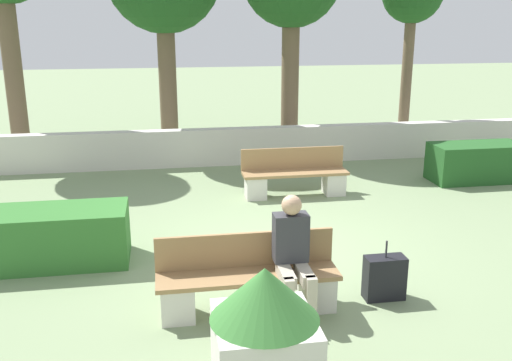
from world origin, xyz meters
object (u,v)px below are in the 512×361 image
(person_seated_man, at_px, (293,251))
(suitcase, at_px, (384,278))
(bench_left_side, at_px, (295,178))
(bench_front, at_px, (248,283))
(planter_corner_left, at_px, (265,333))

(person_seated_man, bearing_deg, suitcase, 7.86)
(bench_left_side, bearing_deg, bench_front, -120.17)
(bench_front, height_order, bench_left_side, same)
(bench_front, height_order, planter_corner_left, planter_corner_left)
(bench_front, bearing_deg, suitcase, 0.61)
(bench_front, distance_m, bench_left_side, 4.37)
(planter_corner_left, bearing_deg, bench_front, 86.40)
(bench_front, xyz_separation_m, suitcase, (1.61, 0.02, -0.08))
(person_seated_man, relative_size, planter_corner_left, 1.09)
(bench_left_side, distance_m, suitcase, 4.09)
(bench_front, relative_size, bench_left_side, 1.05)
(person_seated_man, bearing_deg, bench_front, 163.60)
(suitcase, bearing_deg, bench_left_side, 91.58)
(bench_front, bearing_deg, person_seated_man, -16.40)
(bench_left_side, height_order, planter_corner_left, planter_corner_left)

